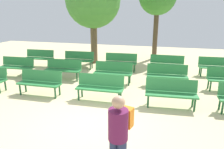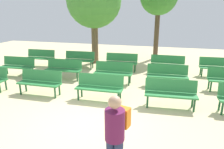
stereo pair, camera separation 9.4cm
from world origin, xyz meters
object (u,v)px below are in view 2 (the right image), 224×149
Objects in this scene: bench_r1_c1 at (64,68)px; bench_r0_c1 at (40,81)px; bench_r2_c1 at (79,59)px; bench_r2_c3 at (167,63)px; bench_r2_c2 at (121,61)px; tree_0 at (94,1)px; bench_r2_c4 at (218,66)px; bench_r0_c3 at (171,92)px; visitor_with_backpack at (116,134)px; bench_r1_c0 at (18,65)px; bench_r1_c3 at (167,74)px; bench_r0_c2 at (100,86)px; bench_r1_c2 at (113,71)px; bench_r2_c0 at (40,57)px.

bench_r0_c1 is at bearing -93.28° from bench_r1_c1.
bench_r2_c3 is (4.52, 0.16, 0.00)m from bench_r2_c1.
tree_0 is (-1.85, 1.27, 2.93)m from bench_r2_c2.
bench_r2_c4 is (6.69, 2.16, 0.00)m from bench_r1_c1.
bench_r2_c2 is (-2.40, 3.67, 0.00)m from bench_r0_c3.
visitor_with_backpack reaches higher than bench_r2_c4.
bench_r1_c3 is (6.77, 0.32, 0.00)m from bench_r1_c0.
bench_r2_c1 is (-4.67, 3.61, 0.00)m from bench_r0_c3.
bench_r0_c2 and bench_r1_c0 have the same top height.
bench_r2_c4 is at bearing 14.40° from bench_r1_c1.
bench_r1_c2 is at bearing 39.83° from bench_r0_c1.
bench_r2_c4 is at bearing 30.25° from bench_r0_c1.
tree_0 reaches higher than bench_r2_c2.
bench_r0_c2 and bench_r2_c1 have the same top height.
bench_r2_c1 is at bearing -178.62° from bench_r2_c3.
tree_0 is (0.41, 1.34, 2.93)m from bench_r2_c1.
bench_r2_c2 and bench_r2_c4 have the same top height.
tree_0 is 9.28m from visitor_with_backpack.
bench_r1_c2 is at bearing -138.42° from bench_r2_c3.
bench_r0_c1 is 3.74m from bench_r2_c1.
bench_r1_c0 is (-6.90, 1.60, 0.00)m from bench_r0_c3.
bench_r0_c1 is 0.99× the size of bench_r1_c3.
visitor_with_backpack is (1.38, -3.30, 0.43)m from bench_r0_c2.
bench_r1_c1 is 1.91m from bench_r2_c1.
visitor_with_backpack is at bearing -68.27° from tree_0.
bench_r0_c2 is 0.99× the size of bench_r2_c1.
bench_r0_c1 is 0.99× the size of bench_r2_c4.
bench_r2_c0 is 2.30m from bench_r2_c1.
bench_r2_c1 is (-2.34, 1.82, 0.00)m from bench_r1_c2.
tree_0 is at bearing 126.77° from bench_r0_c3.
bench_r0_c3 is at bearing -39.15° from bench_r1_c2.
bench_r1_c1 is (2.31, 0.10, 0.00)m from bench_r1_c0.
bench_r1_c1 and bench_r2_c3 have the same top height.
tree_0 is (-4.25, 4.94, 2.93)m from bench_r0_c3.
bench_r0_c2 and bench_r1_c2 have the same top height.
bench_r2_c2 is 7.19m from visitor_with_backpack.
bench_r2_c2 is (-2.27, 1.75, 0.00)m from bench_r1_c3.
bench_r2_c0 is at bearing -34.19° from visitor_with_backpack.
bench_r2_c4 is at bearing -0.50° from bench_r2_c0.
bench_r0_c1 is at bearing -139.27° from bench_r2_c3.
bench_r1_c2 and bench_r2_c0 have the same top height.
bench_r1_c0 is at bearing 178.87° from bench_r1_c3.
visitor_with_backpack is at bearing -68.55° from bench_r0_c2.
bench_r1_c0 is at bearing -128.39° from tree_0.
bench_r2_c1 is at bearing 121.23° from bench_r0_c2.
bench_r0_c2 is 0.98× the size of visitor_with_backpack.
bench_r1_c0 is 1.00× the size of bench_r2_c2.
bench_r1_c1 is (-0.01, 1.84, 0.00)m from bench_r0_c1.
bench_r2_c1 is at bearing 155.80° from bench_r1_c3.
bench_r2_c0 is 0.98× the size of visitor_with_backpack.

